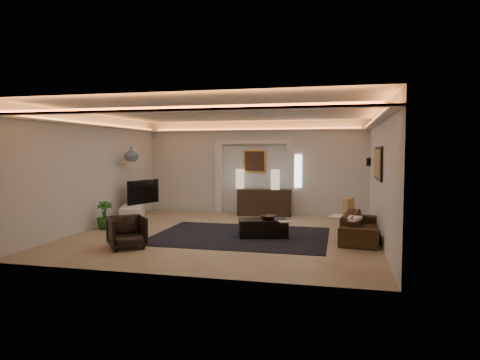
% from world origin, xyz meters
% --- Properties ---
extents(floor, '(7.00, 7.00, 0.00)m').
position_xyz_m(floor, '(0.00, 0.00, 0.00)').
color(floor, tan).
rests_on(floor, ground).
extents(ceiling, '(7.00, 7.00, 0.00)m').
position_xyz_m(ceiling, '(0.00, 0.00, 2.90)').
color(ceiling, white).
rests_on(ceiling, ground).
extents(wall_back, '(7.00, 0.00, 7.00)m').
position_xyz_m(wall_back, '(0.00, 3.50, 1.45)').
color(wall_back, silver).
rests_on(wall_back, ground).
extents(wall_front, '(7.00, 0.00, 7.00)m').
position_xyz_m(wall_front, '(0.00, -3.50, 1.45)').
color(wall_front, silver).
rests_on(wall_front, ground).
extents(wall_left, '(0.00, 7.00, 7.00)m').
position_xyz_m(wall_left, '(-3.50, 0.00, 1.45)').
color(wall_left, silver).
rests_on(wall_left, ground).
extents(wall_right, '(0.00, 7.00, 7.00)m').
position_xyz_m(wall_right, '(3.50, 0.00, 1.45)').
color(wall_right, silver).
rests_on(wall_right, ground).
extents(cove_soffit, '(7.00, 7.00, 0.04)m').
position_xyz_m(cove_soffit, '(0.00, 0.00, 2.62)').
color(cove_soffit, silver).
rests_on(cove_soffit, ceiling).
extents(daylight_slit, '(0.25, 0.03, 1.00)m').
position_xyz_m(daylight_slit, '(1.35, 3.48, 1.35)').
color(daylight_slit, white).
rests_on(daylight_slit, wall_back).
extents(area_rug, '(4.00, 3.00, 0.01)m').
position_xyz_m(area_rug, '(0.40, -0.20, 0.01)').
color(area_rug, black).
rests_on(area_rug, ground).
extents(pilaster_left, '(0.22, 0.20, 2.20)m').
position_xyz_m(pilaster_left, '(-1.15, 3.40, 1.10)').
color(pilaster_left, silver).
rests_on(pilaster_left, ground).
extents(pilaster_right, '(0.22, 0.20, 2.20)m').
position_xyz_m(pilaster_right, '(1.15, 3.40, 1.10)').
color(pilaster_right, silver).
rests_on(pilaster_right, ground).
extents(alcove_header, '(2.52, 0.20, 0.12)m').
position_xyz_m(alcove_header, '(0.00, 3.40, 2.25)').
color(alcove_header, silver).
rests_on(alcove_header, wall_back).
extents(painting_frame, '(0.74, 0.04, 0.74)m').
position_xyz_m(painting_frame, '(0.00, 3.47, 1.65)').
color(painting_frame, tan).
rests_on(painting_frame, wall_back).
extents(painting_canvas, '(0.62, 0.02, 0.62)m').
position_xyz_m(painting_canvas, '(0.00, 3.44, 1.65)').
color(painting_canvas, '#4C2D1E').
rests_on(painting_canvas, wall_back).
extents(art_panel_frame, '(0.04, 1.64, 0.74)m').
position_xyz_m(art_panel_frame, '(3.47, 0.30, 1.70)').
color(art_panel_frame, black).
rests_on(art_panel_frame, wall_right).
extents(art_panel_gold, '(0.02, 1.50, 0.62)m').
position_xyz_m(art_panel_gold, '(3.44, 0.30, 1.70)').
color(art_panel_gold, tan).
rests_on(art_panel_gold, wall_right).
extents(wall_sconce, '(0.12, 0.12, 0.22)m').
position_xyz_m(wall_sconce, '(3.38, 2.20, 1.68)').
color(wall_sconce, black).
rests_on(wall_sconce, wall_right).
extents(wall_niche, '(0.10, 0.55, 0.04)m').
position_xyz_m(wall_niche, '(-3.44, 1.40, 1.65)').
color(wall_niche, silver).
rests_on(wall_niche, wall_left).
extents(console, '(1.67, 0.67, 0.81)m').
position_xyz_m(console, '(0.40, 3.02, 0.40)').
color(console, black).
rests_on(console, ground).
extents(lamp_left, '(0.35, 0.35, 0.59)m').
position_xyz_m(lamp_left, '(-0.42, 3.21, 1.09)').
color(lamp_left, beige).
rests_on(lamp_left, console).
extents(lamp_right, '(0.29, 0.29, 0.60)m').
position_xyz_m(lamp_right, '(0.72, 3.07, 1.09)').
color(lamp_right, beige).
rests_on(lamp_right, console).
extents(media_ledge, '(1.42, 2.34, 0.43)m').
position_xyz_m(media_ledge, '(-3.15, 1.41, 0.23)').
color(media_ledge, silver).
rests_on(media_ledge, ground).
extents(tv, '(1.19, 0.54, 0.69)m').
position_xyz_m(tv, '(-3.04, 1.66, 0.80)').
color(tv, black).
rests_on(tv, media_ledge).
extents(figurine, '(0.18, 0.18, 0.40)m').
position_xyz_m(figurine, '(-3.15, 1.88, 0.64)').
color(figurine, '#3A2D1C').
rests_on(figurine, media_ledge).
extents(ginger_jar, '(0.53, 0.53, 0.42)m').
position_xyz_m(ginger_jar, '(-3.15, 1.35, 1.88)').
color(ginger_jar, '#475D6A').
rests_on(ginger_jar, wall_niche).
extents(plant, '(0.55, 0.55, 0.71)m').
position_xyz_m(plant, '(-3.15, -0.13, 0.36)').
color(plant, '#1D531D').
rests_on(plant, ground).
extents(sofa, '(2.14, 1.09, 0.60)m').
position_xyz_m(sofa, '(3.15, 0.00, 0.30)').
color(sofa, '#472115').
rests_on(sofa, ground).
extents(throw_blanket, '(0.75, 0.68, 0.07)m').
position_xyz_m(throw_blanket, '(2.75, -0.43, 0.55)').
color(throw_blanket, white).
rests_on(throw_blanket, sofa).
extents(throw_pillow, '(0.31, 0.47, 0.45)m').
position_xyz_m(throw_pillow, '(2.86, 1.39, 0.55)').
color(throw_pillow, tan).
rests_on(throw_pillow, sofa).
extents(coffee_table, '(1.22, 0.89, 0.41)m').
position_xyz_m(coffee_table, '(0.93, -0.18, 0.21)').
color(coffee_table, black).
rests_on(coffee_table, ground).
extents(bowl, '(0.43, 0.43, 0.08)m').
position_xyz_m(bowl, '(1.04, -0.11, 0.45)').
color(bowl, '#41271B').
rests_on(bowl, coffee_table).
extents(magazine, '(0.29, 0.26, 0.03)m').
position_xyz_m(magazine, '(1.47, -0.48, 0.42)').
color(magazine, beige).
rests_on(magazine, coffee_table).
extents(armchair, '(1.00, 1.00, 0.65)m').
position_xyz_m(armchair, '(-1.58, -1.91, 0.33)').
color(armchair, black).
rests_on(armchair, ground).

